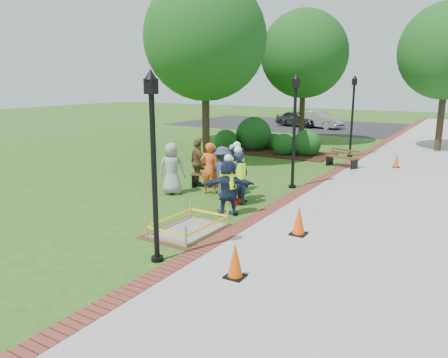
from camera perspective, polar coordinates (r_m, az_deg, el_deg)
The scene contains 34 objects.
ground at distance 13.19m, azimuth -4.57°, elevation -4.99°, with size 100.00×100.00×0.00m, color #285116.
sidewalk at distance 20.71m, azimuth 23.91°, elevation 0.56°, with size 6.00×60.00×0.02m, color #9E9E99.
brick_edging at distance 21.32m, azimuth 15.26°, elevation 1.57°, with size 0.50×60.00×0.03m, color maroon.
mulch_bed at distance 24.80m, azimuth 5.96°, elevation 3.52°, with size 7.00×3.00×0.05m, color #381E0F.
parking_lot at distance 38.11m, azimuth 19.87°, elevation 6.08°, with size 36.00×12.00×0.01m, color black.
wet_concrete_pad at distance 11.90m, azimuth -4.66°, elevation -5.81°, with size 1.78×2.36×0.55m.
bench_near at distance 16.61m, azimuth -1.54°, elevation -0.18°, with size 1.71×0.97×0.88m.
bench_far at distance 21.21m, azimuth 15.14°, elevation 2.21°, with size 1.62×0.95×0.84m.
cone_front at distance 9.17m, azimuth 1.47°, elevation -10.68°, with size 0.40×0.40×0.78m.
cone_back at distance 11.73m, azimuth 9.76°, elevation -5.44°, with size 0.41×0.41×0.81m.
cone_far at distance 21.87m, azimuth 21.59°, elevation 2.21°, with size 0.34×0.34×0.67m.
toolbox at distance 14.53m, azimuth 1.56°, elevation -2.86°, with size 0.38×0.21×0.19m, color #9E180C.
lamp_near at distance 9.55m, azimuth -9.20°, elevation 3.30°, with size 0.28×0.28×4.26m.
lamp_mid at distance 16.43m, azimuth 9.19°, elevation 7.29°, with size 0.28×0.28×4.26m.
lamp_far at distance 24.02m, azimuth 16.46°, elevation 8.67°, with size 0.28×0.28×4.26m.
tree_left at distance 21.44m, azimuth -2.47°, elevation 17.82°, with size 5.78×5.78×8.78m.
tree_back at distance 28.42m, azimuth 10.43°, elevation 15.74°, with size 5.38×5.38×8.24m.
tree_right at distance 27.80m, azimuth 27.22°, elevation 14.63°, with size 5.31×5.31×8.20m.
tree_far at distance 28.22m, azimuth -2.63°, elevation 17.06°, with size 6.04×6.04×9.11m.
shrub_a at distance 25.14m, azimuth 0.23°, elevation 3.67°, with size 1.34×1.34×1.34m, color #164D17.
shrub_b at distance 25.79m, azimuth 3.86°, elevation 3.87°, with size 2.07×2.07×2.07m, color #164D17.
shrub_c at distance 24.14m, azimuth 7.78°, elevation 3.16°, with size 1.26×1.26×1.26m, color #164D17.
shrub_d at distance 24.14m, azimuth 10.71°, elevation 3.05°, with size 1.51×1.51×1.51m, color #164D17.
shrub_e at distance 25.93m, azimuth 6.47°, elevation 3.87°, with size 1.01×1.01×1.01m, color #164D17.
casual_person_a at distance 15.66m, azimuth -6.83°, elevation 1.36°, with size 0.71×0.63×1.86m.
casual_person_b at distance 15.60m, azimuth -1.88°, elevation 1.39°, with size 0.70×0.59×1.86m.
casual_person_c at distance 15.96m, azimuth 1.23°, elevation 1.45°, with size 0.63×0.50×1.75m.
casual_person_d at distance 16.76m, azimuth -3.45°, elevation 2.10°, with size 0.69×0.62×1.81m.
casual_person_e at distance 15.26m, azimuth -0.15°, elevation 0.97°, with size 0.67×0.62×1.77m.
hivis_worker_a at distance 13.10m, azimuth 0.54°, elevation -0.83°, with size 0.66×0.60×1.88m.
hivis_worker_b at distance 14.11m, azimuth 1.82°, elevation 0.32°, with size 0.65×0.69×1.96m.
hivis_worker_c at distance 14.64m, azimuth 1.66°, elevation 0.91°, with size 0.66×0.48×2.03m.
parked_car_a at distance 38.78m, azimuth 9.58°, elevation 6.76°, with size 4.52×1.97×1.48m, color #2B2B2E.
parked_car_b at distance 38.01m, azimuth 12.17°, elevation 6.53°, with size 4.70×2.04×1.53m, color gray.
Camera 1 is at (7.35, -10.18, 4.05)m, focal length 35.00 mm.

